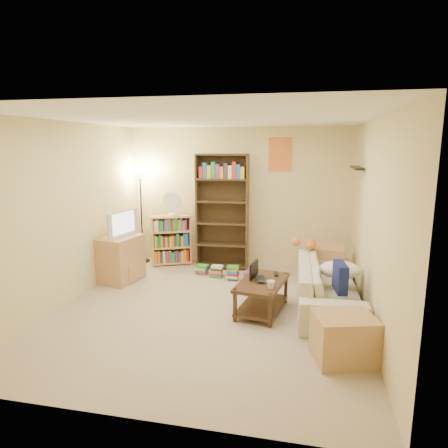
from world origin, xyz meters
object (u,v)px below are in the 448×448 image
Objects in this scene: coffee_table at (262,292)px; side_table at (327,264)px; laptop at (264,279)px; short_bookshelf at (171,240)px; mug at (271,285)px; desk_fan at (172,203)px; tall_bookshelf at (222,209)px; floor_lamp at (140,191)px; tv_stand at (121,259)px; tabby_cat at (308,244)px; television at (119,224)px; end_cabinet at (344,338)px; sofa at (328,285)px.

coffee_table is 1.67m from side_table.
laptop is 2.61m from short_bookshelf.
mug is 2.91m from desk_fan.
tall_bookshelf is at bearing -24.84° from short_bookshelf.
laptop is at bearing -36.01° from floor_lamp.
mug is 0.06× the size of tall_bookshelf.
tv_stand is at bearing 158.12° from mug.
side_table is (0.32, 0.27, -0.39)m from tabby_cat.
coffee_table is 2.59m from television.
coffee_table is (-0.57, -1.15, -0.41)m from tabby_cat.
tall_bookshelf reaches higher than end_cabinet.
desk_fan is at bearing -17.57° from television.
television is at bearing 158.12° from mug.
tall_bookshelf is (-1.06, 2.05, 0.60)m from mug.
end_cabinet is at bearing -38.04° from coffee_table.
tabby_cat is at bearing 100.11° from end_cabinet.
tall_bookshelf is 1.20× the size of floor_lamp.
desk_fan is at bearing 60.69° from sofa.
tabby_cat is 2.54m from desk_fan.
tall_bookshelf is at bearing -43.73° from television.
tabby_cat is at bearing -71.79° from television.
floor_lamp is at bearing 166.82° from tabby_cat.
tabby_cat is 0.64× the size of tv_stand.
desk_fan is (-1.98, 2.02, 0.68)m from mug.
coffee_table is at bearing -43.83° from desk_fan.
mug is 0.08× the size of floor_lamp.
desk_fan is at bearing 172.56° from side_table.
mug is at bearing 128.43° from sofa.
side_table is at bearing 67.20° from coffee_table.
tall_bookshelf is 3.46× the size of side_table.
mug is 2.76m from television.
sofa is 3.55× the size of end_cabinet.
laptop is 0.20× the size of floor_lamp.
desk_fan is at bearing 165.52° from tabby_cat.
tall_bookshelf is 4.59× the size of desk_fan.
laptop is 0.77× the size of desk_fan.
television is 1.16m from desk_fan.
floor_lamp reaches higher than laptop.
tabby_cat reaches higher than end_cabinet.
television is (-3.25, 0.40, 0.65)m from sofa.
short_bookshelf is (-1.91, 1.77, 0.02)m from laptop.
desk_fan is at bearing 145.66° from coffee_table.
laptop is 0.37× the size of short_bookshelf.
sofa is 3.27m from tv_stand.
floor_lamp is (-0.10, 1.10, 0.98)m from tv_stand.
desk_fan reaches higher than tabby_cat.
coffee_table is 2.63m from short_bookshelf.
floor_lamp is (-2.51, 1.82, 0.91)m from laptop.
coffee_table is at bearing 143.15° from laptop.
mug is at bearing -45.60° from desk_fan.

